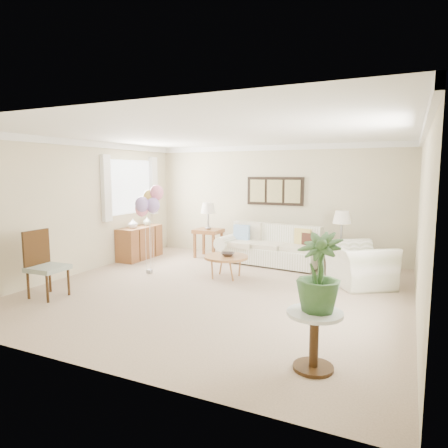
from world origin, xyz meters
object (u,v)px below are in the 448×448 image
object	(u,v)px
accent_chair	(44,263)
coffee_table	(226,258)
sofa	(272,249)
balloon_cluster	(149,202)
armchair	(358,265)

from	to	relation	value
accent_chair	coffee_table	bearing A→B (deg)	46.58
sofa	coffee_table	bearing A→B (deg)	-105.73
coffee_table	accent_chair	xyz separation A→B (m)	(-2.15, -2.27, 0.17)
balloon_cluster	sofa	bearing A→B (deg)	43.32
coffee_table	armchair	bearing A→B (deg)	13.35
sofa	accent_chair	size ratio (longest dim) A/B	2.24
armchair	balloon_cluster	xyz separation A→B (m)	(-3.80, -0.87, 1.04)
sofa	accent_chair	distance (m)	4.55
coffee_table	balloon_cluster	world-z (taller)	balloon_cluster
accent_chair	balloon_cluster	xyz separation A→B (m)	(0.65, 1.95, 0.85)
sofa	coffee_table	size ratio (longest dim) A/B	2.87
armchair	accent_chair	size ratio (longest dim) A/B	1.05
sofa	coffee_table	xyz separation A→B (m)	(-0.42, -1.48, 0.05)
coffee_table	balloon_cluster	bearing A→B (deg)	-167.91
sofa	balloon_cluster	xyz separation A→B (m)	(-1.91, -1.81, 1.07)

